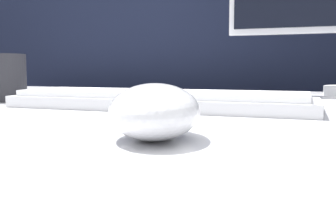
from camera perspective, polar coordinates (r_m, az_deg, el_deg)
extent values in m
cube|color=black|center=(1.14, 17.85, -5.51)|extent=(5.00, 0.03, 1.11)
ellipsoid|color=silver|center=(0.30, -1.94, -0.91)|extent=(0.10, 0.12, 0.04)
cube|color=silver|center=(0.54, -1.30, 0.36)|extent=(0.41, 0.13, 0.02)
cube|color=silver|center=(0.54, -1.30, 1.64)|extent=(0.39, 0.11, 0.01)
cylinder|color=#232328|center=(0.72, -22.97, 3.70)|extent=(0.08, 0.08, 0.08)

